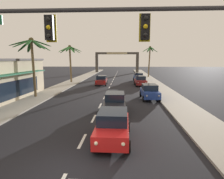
# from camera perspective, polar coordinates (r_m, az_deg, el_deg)

# --- Properties ---
(ground_plane) EXTENTS (220.00, 220.00, 0.00)m
(ground_plane) POSITION_cam_1_polar(r_m,az_deg,el_deg) (8.91, -13.05, -22.31)
(ground_plane) COLOR black
(sidewalk_right) EXTENTS (3.20, 110.00, 0.14)m
(sidewalk_right) POSITION_cam_1_polar(r_m,az_deg,el_deg) (28.20, 14.60, -0.68)
(sidewalk_right) COLOR #9E998E
(sidewalk_right) RESTS_ON ground
(sidewalk_left) EXTENTS (3.20, 110.00, 0.14)m
(sidewalk_left) POSITION_cam_1_polar(r_m,az_deg,el_deg) (29.45, -16.71, -0.37)
(sidewalk_left) COLOR #9E998E
(sidewalk_left) RESTS_ON ground
(lane_markings) EXTENTS (4.28, 86.83, 0.01)m
(lane_markings) POSITION_cam_1_polar(r_m,az_deg,el_deg) (26.97, -0.57, -0.96)
(lane_markings) COLOR silver
(lane_markings) RESTS_ON ground
(traffic_signal_mast) EXTENTS (11.51, 0.41, 6.96)m
(traffic_signal_mast) POSITION_cam_1_polar(r_m,az_deg,el_deg) (7.78, 9.74, 12.44)
(traffic_signal_mast) COLOR #2D2D33
(traffic_signal_mast) RESTS_ON ground
(sedan_lead_at_stop_bar) EXTENTS (1.99, 4.47, 1.68)m
(sedan_lead_at_stop_bar) POSITION_cam_1_polar(r_m,az_deg,el_deg) (11.35, 0.23, -10.32)
(sedan_lead_at_stop_bar) COLOR red
(sedan_lead_at_stop_bar) RESTS_ON ground
(sedan_third_in_queue) EXTENTS (2.00, 4.47, 1.68)m
(sedan_third_in_queue) POSITION_cam_1_polar(r_m,az_deg,el_deg) (17.21, 0.84, -3.68)
(sedan_third_in_queue) COLOR black
(sedan_third_in_queue) RESTS_ON ground
(sedan_oncoming_far) EXTENTS (2.01, 4.48, 1.68)m
(sedan_oncoming_far) POSITION_cam_1_polar(r_m,az_deg,el_deg) (34.99, -3.04, 2.68)
(sedan_oncoming_far) COLOR maroon
(sedan_oncoming_far) RESTS_ON ground
(sedan_parked_nearest_kerb) EXTENTS (2.07, 4.50, 1.68)m
(sedan_parked_nearest_kerb) POSITION_cam_1_polar(r_m,az_deg,el_deg) (34.48, 8.13, 2.51)
(sedan_parked_nearest_kerb) COLOR maroon
(sedan_parked_nearest_kerb) RESTS_ON ground
(sedan_parked_mid_kerb) EXTENTS (2.04, 4.49, 1.68)m
(sedan_parked_mid_kerb) POSITION_cam_1_polar(r_m,az_deg,el_deg) (23.19, 10.73, -0.59)
(sedan_parked_mid_kerb) COLOR navy
(sedan_parked_mid_kerb) RESTS_ON ground
(sedan_parked_far_kerb) EXTENTS (2.06, 4.49, 1.68)m
(sedan_parked_far_kerb) POSITION_cam_1_polar(r_m,az_deg,el_deg) (41.50, 7.59, 3.57)
(sedan_parked_far_kerb) COLOR navy
(sedan_parked_far_kerb) RESTS_ON ground
(palm_left_second) EXTENTS (4.70, 4.88, 6.99)m
(palm_left_second) POSITION_cam_1_polar(r_m,az_deg,el_deg) (25.15, -21.94, 10.21)
(palm_left_second) COLOR brown
(palm_left_second) RESTS_ON ground
(palm_left_third) EXTENTS (4.30, 4.53, 7.13)m
(palm_left_third) POSITION_cam_1_polar(r_m,az_deg,el_deg) (38.89, -11.97, 9.83)
(palm_left_third) COLOR brown
(palm_left_third) RESTS_ON ground
(palm_right_farthest) EXTENTS (3.82, 4.00, 7.66)m
(palm_right_farthest) POSITION_cam_1_polar(r_m,az_deg,el_deg) (50.32, 10.76, 9.76)
(palm_right_farthest) COLOR brown
(palm_right_farthest) RESTS_ON ground
(town_gateway_arch) EXTENTS (14.46, 0.90, 6.75)m
(town_gateway_arch) POSITION_cam_1_polar(r_m,az_deg,el_deg) (67.19, 1.44, 8.60)
(town_gateway_arch) COLOR #423D38
(town_gateway_arch) RESTS_ON ground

